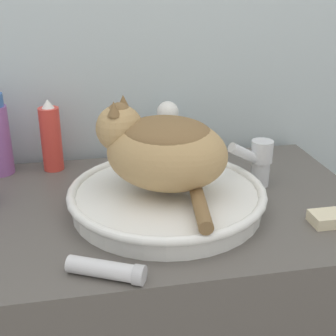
{
  "coord_description": "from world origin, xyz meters",
  "views": [
    {
      "loc": [
        -0.13,
        -0.62,
        1.31
      ],
      "look_at": [
        0.04,
        0.26,
        0.93
      ],
      "focal_mm": 50.0,
      "sensor_mm": 36.0,
      "label": 1
    }
  ],
  "objects_px": {
    "cat": "(162,148)",
    "lotion_bottle_white": "(168,132)",
    "cream_tube": "(107,270)",
    "spray_bottle_trigger": "(51,138)",
    "soap_bar": "(328,219)",
    "faucet": "(259,160)"
  },
  "relations": [
    {
      "from": "soap_bar",
      "to": "lotion_bottle_white",
      "type": "bearing_deg",
      "value": 122.38
    },
    {
      "from": "spray_bottle_trigger",
      "to": "soap_bar",
      "type": "bearing_deg",
      "value": -35.78
    },
    {
      "from": "cream_tube",
      "to": "soap_bar",
      "type": "bearing_deg",
      "value": 11.98
    },
    {
      "from": "cat",
      "to": "spray_bottle_trigger",
      "type": "distance_m",
      "value": 0.37
    },
    {
      "from": "cat",
      "to": "soap_bar",
      "type": "distance_m",
      "value": 0.37
    },
    {
      "from": "cat",
      "to": "spray_bottle_trigger",
      "type": "xyz_separation_m",
      "value": [
        -0.24,
        0.27,
        -0.06
      ]
    },
    {
      "from": "spray_bottle_trigger",
      "to": "cream_tube",
      "type": "xyz_separation_m",
      "value": [
        0.1,
        -0.5,
        -0.07
      ]
    },
    {
      "from": "spray_bottle_trigger",
      "to": "cream_tube",
      "type": "distance_m",
      "value": 0.52
    },
    {
      "from": "faucet",
      "to": "soap_bar",
      "type": "xyz_separation_m",
      "value": [
        0.08,
        -0.2,
        -0.05
      ]
    },
    {
      "from": "faucet",
      "to": "spray_bottle_trigger",
      "type": "height_order",
      "value": "spray_bottle_trigger"
    },
    {
      "from": "faucet",
      "to": "soap_bar",
      "type": "bearing_deg",
      "value": 92.7
    },
    {
      "from": "spray_bottle_trigger",
      "to": "cream_tube",
      "type": "relative_size",
      "value": 1.36
    },
    {
      "from": "cat",
      "to": "cream_tube",
      "type": "bearing_deg",
      "value": 84.99
    },
    {
      "from": "soap_bar",
      "to": "cream_tube",
      "type": "bearing_deg",
      "value": -168.02
    },
    {
      "from": "faucet",
      "to": "spray_bottle_trigger",
      "type": "bearing_deg",
      "value": -40.06
    },
    {
      "from": "cream_tube",
      "to": "faucet",
      "type": "bearing_deg",
      "value": 38.18
    },
    {
      "from": "spray_bottle_trigger",
      "to": "lotion_bottle_white",
      "type": "xyz_separation_m",
      "value": [
        0.3,
        0.0,
        -0.0
      ]
    },
    {
      "from": "spray_bottle_trigger",
      "to": "cream_tube",
      "type": "height_order",
      "value": "spray_bottle_trigger"
    },
    {
      "from": "cat",
      "to": "cream_tube",
      "type": "xyz_separation_m",
      "value": [
        -0.14,
        -0.23,
        -0.13
      ]
    },
    {
      "from": "soap_bar",
      "to": "spray_bottle_trigger",
      "type": "bearing_deg",
      "value": 144.22
    },
    {
      "from": "cat",
      "to": "soap_bar",
      "type": "xyz_separation_m",
      "value": [
        0.32,
        -0.13,
        -0.13
      ]
    },
    {
      "from": "cat",
      "to": "lotion_bottle_white",
      "type": "distance_m",
      "value": 0.29
    }
  ]
}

